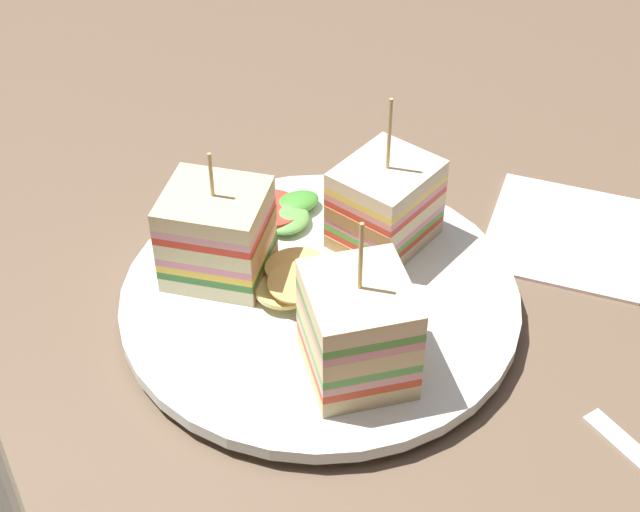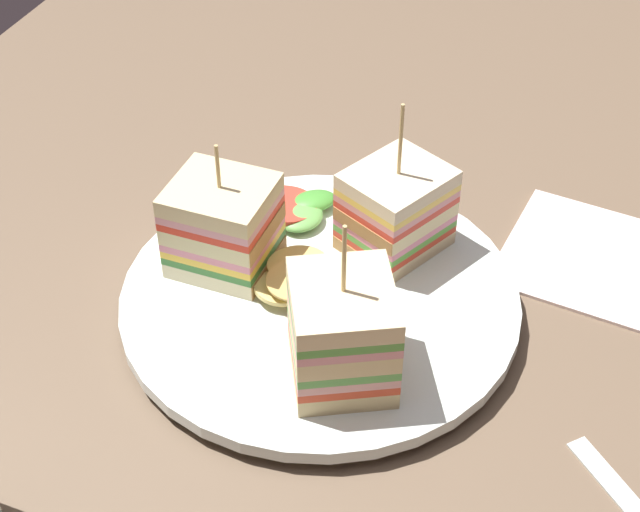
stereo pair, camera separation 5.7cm
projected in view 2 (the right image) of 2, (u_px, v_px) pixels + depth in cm
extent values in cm
cube|color=brown|center=(320.00, 321.00, 61.15)|extent=(107.51, 79.65, 1.80)
cylinder|color=silver|center=(320.00, 307.00, 60.33)|extent=(15.33, 15.33, 0.72)
cylinder|color=silver|center=(320.00, 298.00, 59.80)|extent=(24.73, 24.73, 0.88)
cube|color=beige|center=(394.00, 239.00, 62.70)|extent=(7.80, 7.40, 0.97)
cube|color=#B2844C|center=(362.00, 259.00, 61.15)|extent=(2.52, 4.67, 0.97)
cube|color=red|center=(395.00, 230.00, 62.22)|extent=(7.80, 7.40, 0.47)
cube|color=#5DA53F|center=(395.00, 225.00, 61.91)|extent=(7.80, 7.40, 0.47)
cube|color=pink|center=(395.00, 219.00, 61.60)|extent=(7.80, 7.40, 0.47)
cube|color=beige|center=(396.00, 210.00, 61.13)|extent=(7.80, 7.40, 0.97)
cube|color=#9E7242|center=(363.00, 230.00, 59.59)|extent=(2.52, 4.67, 0.97)
cube|color=red|center=(397.00, 201.00, 60.66)|extent=(7.80, 7.40, 0.47)
cube|color=pink|center=(397.00, 195.00, 60.35)|extent=(7.80, 7.40, 0.47)
cube|color=#F0CA52|center=(397.00, 189.00, 60.04)|extent=(7.80, 7.40, 0.47)
cube|color=beige|center=(398.00, 180.00, 59.57)|extent=(7.80, 7.40, 0.97)
cylinder|color=tan|center=(401.00, 140.00, 57.64)|extent=(0.24, 0.24, 4.94)
cube|color=beige|center=(225.00, 255.00, 61.33)|extent=(5.62, 6.20, 1.11)
cube|color=#9E7242|center=(268.00, 267.00, 60.52)|extent=(5.41, 0.34, 1.11)
cube|color=#3A7D37|center=(224.00, 246.00, 60.79)|extent=(5.62, 6.20, 0.53)
cube|color=yellow|center=(224.00, 239.00, 60.44)|extent=(5.62, 6.20, 0.53)
cube|color=pink|center=(223.00, 233.00, 60.09)|extent=(5.62, 6.20, 0.53)
cube|color=beige|center=(222.00, 222.00, 59.55)|extent=(5.62, 6.20, 1.11)
cube|color=#B2844C|center=(267.00, 233.00, 58.74)|extent=(5.41, 0.34, 1.11)
cube|color=red|center=(222.00, 212.00, 59.02)|extent=(5.62, 6.20, 0.53)
cube|color=pink|center=(221.00, 205.00, 58.67)|extent=(5.62, 6.20, 0.53)
cube|color=beige|center=(220.00, 194.00, 58.13)|extent=(5.62, 6.20, 1.11)
cylinder|color=tan|center=(218.00, 167.00, 56.78)|extent=(0.24, 0.24, 3.00)
cube|color=#D6BC7F|center=(342.00, 365.00, 54.16)|extent=(7.94, 7.68, 1.17)
cube|color=#9E7242|center=(335.00, 327.00, 56.41)|extent=(2.65, 4.96, 1.17)
cube|color=#D84424|center=(342.00, 354.00, 53.59)|extent=(7.94, 7.68, 0.56)
cube|color=#E6A39B|center=(342.00, 347.00, 53.23)|extent=(7.94, 7.68, 0.56)
cube|color=#60AA4C|center=(342.00, 340.00, 52.86)|extent=(7.94, 7.68, 0.56)
cube|color=beige|center=(343.00, 329.00, 52.29)|extent=(7.94, 7.68, 1.17)
cube|color=#9E7242|center=(336.00, 292.00, 54.54)|extent=(2.65, 4.96, 1.17)
cube|color=pink|center=(343.00, 318.00, 51.73)|extent=(7.94, 7.68, 0.56)
cube|color=#5AA141|center=(343.00, 310.00, 51.36)|extent=(7.94, 7.68, 0.56)
cube|color=beige|center=(343.00, 298.00, 50.79)|extent=(7.94, 7.68, 1.17)
cylinder|color=tan|center=(344.00, 259.00, 48.99)|extent=(0.24, 0.24, 4.34)
cylinder|color=#DAC05A|center=(286.00, 278.00, 60.05)|extent=(5.47, 5.46, 0.76)
cylinder|color=#DCC973|center=(281.00, 288.00, 58.86)|extent=(3.30, 3.32, 0.86)
cylinder|color=#DEB861|center=(298.00, 264.00, 59.47)|extent=(3.99, 3.96, 0.79)
cylinder|color=#D8AF59|center=(294.00, 280.00, 58.01)|extent=(4.83, 4.83, 0.42)
ellipsoid|color=#469736|center=(313.00, 201.00, 65.47)|extent=(3.94, 4.00, 1.25)
ellipsoid|color=#64A950|center=(301.00, 217.00, 64.30)|extent=(3.85, 3.52, 0.93)
ellipsoid|color=#53AB40|center=(265.00, 199.00, 65.92)|extent=(4.65, 4.69, 1.28)
ellipsoid|color=#62A54A|center=(247.00, 213.00, 64.81)|extent=(5.33, 4.99, 1.17)
cylinder|color=#D44030|center=(285.00, 207.00, 64.90)|extent=(4.30, 4.28, 1.01)
cube|color=silver|center=(638.00, 512.00, 49.25)|extent=(7.99, 8.24, 0.25)
cube|color=silver|center=(587.00, 255.00, 64.26)|extent=(12.23, 11.89, 0.50)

